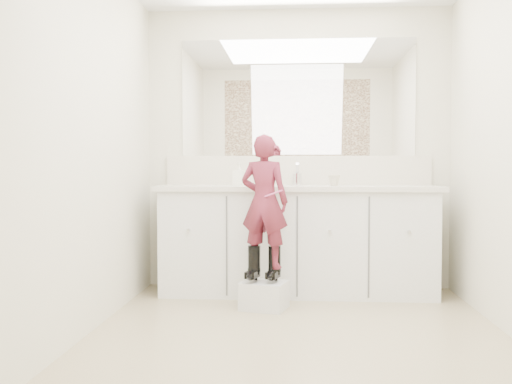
{
  "coord_description": "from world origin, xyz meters",
  "views": [
    {
      "loc": [
        -0.01,
        -3.45,
        1.03
      ],
      "look_at": [
        -0.3,
        0.68,
        0.86
      ],
      "focal_mm": 40.0,
      "sensor_mm": 36.0,
      "label": 1
    }
  ],
  "objects": [
    {
      "name": "countertop",
      "position": [
        0.0,
        1.21,
        0.87
      ],
      "size": [
        2.28,
        0.58,
        0.04
      ],
      "primitive_type": "cube",
      "color": "beige",
      "rests_on": "vanity_cabinet"
    },
    {
      "name": "toothbrush",
      "position": [
        -0.17,
        0.62,
        0.85
      ],
      "size": [
        0.13,
        0.05,
        0.06
      ],
      "primitive_type": "cylinder",
      "rotation": [
        0.0,
        1.22,
        -0.27
      ],
      "color": "#E15797",
      "rests_on": "toddler"
    },
    {
      "name": "soap_bottle",
      "position": [
        -0.49,
        1.28,
        0.98
      ],
      "size": [
        0.1,
        0.1,
        0.19
      ],
      "primitive_type": "imported",
      "rotation": [
        0.0,
        0.0,
        -0.18
      ],
      "color": "white",
      "rests_on": "countertop"
    },
    {
      "name": "boot_right",
      "position": [
        -0.17,
        0.7,
        0.33
      ],
      "size": [
        0.14,
        0.19,
        0.26
      ],
      "primitive_type": null,
      "rotation": [
        0.0,
        0.0,
        -0.27
      ],
      "color": "black",
      "rests_on": "step_stool"
    },
    {
      "name": "wall_back",
      "position": [
        0.0,
        1.5,
        1.2
      ],
      "size": [
        2.6,
        0.0,
        2.6
      ],
      "primitive_type": "plane",
      "rotation": [
        1.57,
        0.0,
        0.0
      ],
      "color": "beige",
      "rests_on": "floor"
    },
    {
      "name": "wall_front",
      "position": [
        0.0,
        -1.5,
        1.2
      ],
      "size": [
        2.6,
        0.0,
        2.6
      ],
      "primitive_type": "plane",
      "rotation": [
        -1.57,
        0.0,
        0.0
      ],
      "color": "beige",
      "rests_on": "floor"
    },
    {
      "name": "toddler",
      "position": [
        -0.24,
        0.7,
        0.79
      ],
      "size": [
        0.4,
        0.32,
        0.98
      ],
      "primitive_type": "imported",
      "rotation": [
        0.0,
        0.0,
        2.88
      ],
      "color": "#AB3451",
      "rests_on": "step_stool"
    },
    {
      "name": "vanity_cabinet",
      "position": [
        0.0,
        1.23,
        0.42
      ],
      "size": [
        2.2,
        0.55,
        0.85
      ],
      "primitive_type": "cube",
      "color": "silver",
      "rests_on": "floor"
    },
    {
      "name": "floor",
      "position": [
        0.0,
        0.0,
        0.0
      ],
      "size": [
        3.0,
        3.0,
        0.0
      ],
      "primitive_type": "plane",
      "color": "#927D5F",
      "rests_on": "ground"
    },
    {
      "name": "step_stool",
      "position": [
        -0.24,
        0.68,
        0.1
      ],
      "size": [
        0.37,
        0.34,
        0.2
      ],
      "primitive_type": "cube",
      "rotation": [
        0.0,
        0.0,
        -0.27
      ],
      "color": "silver",
      "rests_on": "floor"
    },
    {
      "name": "backsplash",
      "position": [
        0.0,
        1.49,
        1.02
      ],
      "size": [
        2.28,
        0.03,
        0.25
      ],
      "primitive_type": "cube",
      "color": "beige",
      "rests_on": "countertop"
    },
    {
      "name": "cup",
      "position": [
        0.3,
        1.21,
        0.94
      ],
      "size": [
        0.11,
        0.11,
        0.09
      ],
      "primitive_type": "imported",
      "rotation": [
        0.0,
        0.0,
        0.19
      ],
      "color": "beige",
      "rests_on": "countertop"
    },
    {
      "name": "wall_left",
      "position": [
        -1.3,
        0.0,
        1.2
      ],
      "size": [
        0.0,
        3.0,
        3.0
      ],
      "primitive_type": "plane",
      "rotation": [
        1.57,
        0.0,
        1.57
      ],
      "color": "beige",
      "rests_on": "floor"
    },
    {
      "name": "mirror",
      "position": [
        0.0,
        1.49,
        1.64
      ],
      "size": [
        2.0,
        0.02,
        1.0
      ],
      "primitive_type": "cube",
      "color": "white",
      "rests_on": "wall_back"
    },
    {
      "name": "boot_left",
      "position": [
        -0.32,
        0.7,
        0.33
      ],
      "size": [
        0.14,
        0.19,
        0.26
      ],
      "primitive_type": null,
      "rotation": [
        0.0,
        0.0,
        -0.27
      ],
      "color": "black",
      "rests_on": "step_stool"
    },
    {
      "name": "faucet",
      "position": [
        0.0,
        1.38,
        0.94
      ],
      "size": [
        0.08,
        0.08,
        0.1
      ],
      "primitive_type": "cylinder",
      "color": "silver",
      "rests_on": "countertop"
    }
  ]
}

